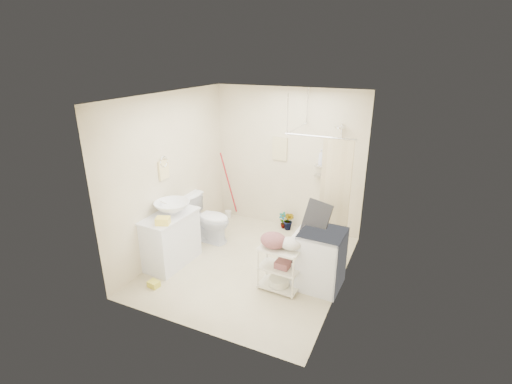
# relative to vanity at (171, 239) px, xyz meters

# --- Properties ---
(floor) EXTENTS (3.20, 3.20, 0.00)m
(floor) POSITION_rel_vanity_xyz_m (1.16, 0.46, -0.42)
(floor) COLOR beige
(floor) RESTS_ON ground
(ceiling) EXTENTS (2.80, 3.20, 0.04)m
(ceiling) POSITION_rel_vanity_xyz_m (1.16, 0.46, 2.18)
(ceiling) COLOR silver
(ceiling) RESTS_ON ground
(wall_back) EXTENTS (2.80, 0.04, 2.60)m
(wall_back) POSITION_rel_vanity_xyz_m (1.16, 2.06, 0.88)
(wall_back) COLOR beige
(wall_back) RESTS_ON ground
(wall_front) EXTENTS (2.80, 0.04, 2.60)m
(wall_front) POSITION_rel_vanity_xyz_m (1.16, -1.14, 0.88)
(wall_front) COLOR beige
(wall_front) RESTS_ON ground
(wall_left) EXTENTS (0.04, 3.20, 2.60)m
(wall_left) POSITION_rel_vanity_xyz_m (-0.24, 0.46, 0.88)
(wall_left) COLOR beige
(wall_left) RESTS_ON ground
(wall_right) EXTENTS (0.04, 3.20, 2.60)m
(wall_right) POSITION_rel_vanity_xyz_m (2.56, 0.46, 0.88)
(wall_right) COLOR beige
(wall_right) RESTS_ON ground
(vanity) EXTENTS (0.58, 0.97, 0.83)m
(vanity) POSITION_rel_vanity_xyz_m (0.00, 0.00, 0.00)
(vanity) COLOR silver
(vanity) RESTS_ON ground
(sink) EXTENTS (0.55, 0.55, 0.19)m
(sink) POSITION_rel_vanity_xyz_m (0.02, 0.08, 0.51)
(sink) COLOR white
(sink) RESTS_ON vanity
(counter_basket) EXTENTS (0.23, 0.21, 0.11)m
(counter_basket) POSITION_rel_vanity_xyz_m (0.13, -0.30, 0.47)
(counter_basket) COLOR #F2D94D
(counter_basket) RESTS_ON vanity
(floor_basket) EXTENTS (0.25, 0.21, 0.12)m
(floor_basket) POSITION_rel_vanity_xyz_m (0.15, -0.65, -0.36)
(floor_basket) COLOR gold
(floor_basket) RESTS_ON ground
(toilet) EXTENTS (0.84, 0.50, 0.84)m
(toilet) POSITION_rel_vanity_xyz_m (0.12, 0.90, 0.00)
(toilet) COLOR white
(toilet) RESTS_ON ground
(mop) EXTENTS (0.14, 0.14, 1.37)m
(mop) POSITION_rel_vanity_xyz_m (-0.03, 1.91, 0.27)
(mop) COLOR #AA1520
(mop) RESTS_ON ground
(potted_plant_a) EXTENTS (0.18, 0.13, 0.32)m
(potted_plant_a) POSITION_rel_vanity_xyz_m (1.16, 1.89, -0.26)
(potted_plant_a) COLOR brown
(potted_plant_a) RESTS_ON ground
(potted_plant_b) EXTENTS (0.24, 0.21, 0.37)m
(potted_plant_b) POSITION_rel_vanity_xyz_m (1.29, 1.87, -0.23)
(potted_plant_b) COLOR #9A4C38
(potted_plant_b) RESTS_ON ground
(hanging_towel) EXTENTS (0.28, 0.03, 0.42)m
(hanging_towel) POSITION_rel_vanity_xyz_m (1.01, 2.04, 1.08)
(hanging_towel) COLOR beige
(hanging_towel) RESTS_ON wall_back
(towel_ring) EXTENTS (0.04, 0.22, 0.34)m
(towel_ring) POSITION_rel_vanity_xyz_m (-0.22, 0.26, 1.05)
(towel_ring) COLOR #F1DC92
(towel_ring) RESTS_ON wall_left
(tp_holder) EXTENTS (0.08, 0.12, 0.14)m
(tp_holder) POSITION_rel_vanity_xyz_m (-0.20, 0.51, 0.30)
(tp_holder) COLOR white
(tp_holder) RESTS_ON wall_left
(shower) EXTENTS (1.10, 1.10, 2.10)m
(shower) POSITION_rel_vanity_xyz_m (2.01, 1.51, 0.63)
(shower) COLOR white
(shower) RESTS_ON ground
(shampoo_bottle_a) EXTENTS (0.12, 0.12, 0.26)m
(shampoo_bottle_a) POSITION_rel_vanity_xyz_m (1.80, 1.99, 1.03)
(shampoo_bottle_a) COLOR silver
(shampoo_bottle_a) RESTS_ON shower
(shampoo_bottle_b) EXTENTS (0.11, 0.11, 0.18)m
(shampoo_bottle_b) POSITION_rel_vanity_xyz_m (1.90, 1.96, 0.99)
(shampoo_bottle_b) COLOR #3A52B5
(shampoo_bottle_b) RESTS_ON shower
(washing_machine) EXTENTS (0.61, 0.63, 0.86)m
(washing_machine) POSITION_rel_vanity_xyz_m (2.30, 0.38, 0.01)
(washing_machine) COLOR silver
(washing_machine) RESTS_ON ground
(laundry_rack) EXTENTS (0.58, 0.36, 0.78)m
(laundry_rack) POSITION_rel_vanity_xyz_m (1.80, 0.06, -0.03)
(laundry_rack) COLOR beige
(laundry_rack) RESTS_ON ground
(ironing_board) EXTENTS (0.37, 0.15, 1.26)m
(ironing_board) POSITION_rel_vanity_xyz_m (2.10, 0.43, 0.21)
(ironing_board) COLOR black
(ironing_board) RESTS_ON ground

